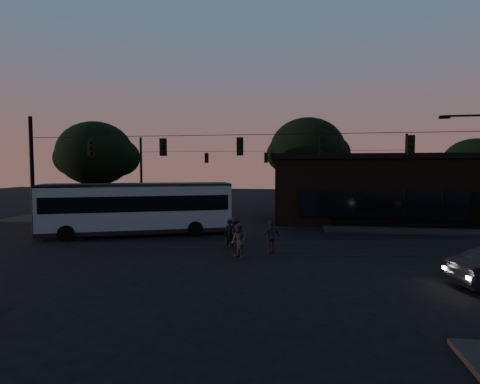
# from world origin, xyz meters

# --- Properties ---
(ground) EXTENTS (120.00, 120.00, 0.00)m
(ground) POSITION_xyz_m (0.00, 0.00, 0.00)
(ground) COLOR black
(ground) RESTS_ON ground
(sidewalk_far_right) EXTENTS (14.00, 10.00, 0.15)m
(sidewalk_far_right) POSITION_xyz_m (12.00, 14.00, 0.07)
(sidewalk_far_right) COLOR black
(sidewalk_far_right) RESTS_ON ground
(sidewalk_far_left) EXTENTS (14.00, 10.00, 0.15)m
(sidewalk_far_left) POSITION_xyz_m (-14.00, 14.00, 0.07)
(sidewalk_far_left) COLOR black
(sidewalk_far_left) RESTS_ON ground
(building) EXTENTS (15.40, 10.41, 5.40)m
(building) POSITION_xyz_m (9.00, 15.97, 2.71)
(building) COLOR black
(building) RESTS_ON ground
(tree_behind) EXTENTS (7.60, 7.60, 9.43)m
(tree_behind) POSITION_xyz_m (4.00, 22.00, 6.19)
(tree_behind) COLOR black
(tree_behind) RESTS_ON ground
(tree_right) EXTENTS (5.20, 5.20, 6.86)m
(tree_right) POSITION_xyz_m (18.00, 18.00, 4.63)
(tree_right) COLOR black
(tree_right) RESTS_ON ground
(tree_left) EXTENTS (6.40, 6.40, 8.30)m
(tree_left) POSITION_xyz_m (-14.00, 13.00, 5.57)
(tree_left) COLOR black
(tree_left) RESTS_ON ground
(signal_rig_near) EXTENTS (26.24, 0.30, 7.50)m
(signal_rig_near) POSITION_xyz_m (0.00, 4.00, 4.45)
(signal_rig_near) COLOR black
(signal_rig_near) RESTS_ON ground
(signal_rig_far) EXTENTS (26.24, 0.30, 7.50)m
(signal_rig_far) POSITION_xyz_m (0.00, 20.00, 4.20)
(signal_rig_far) COLOR black
(signal_rig_far) RESTS_ON ground
(bus) EXTENTS (12.04, 6.90, 3.34)m
(bus) POSITION_xyz_m (-6.99, 6.03, 1.88)
(bus) COLOR gray
(bus) RESTS_ON ground
(pedestrian_a) EXTENTS (0.64, 0.48, 1.60)m
(pedestrian_a) POSITION_xyz_m (-0.35, 2.75, 0.80)
(pedestrian_a) COLOR black
(pedestrian_a) RESTS_ON ground
(pedestrian_b) EXTENTS (1.02, 1.04, 1.69)m
(pedestrian_b) POSITION_xyz_m (0.45, 0.82, 0.84)
(pedestrian_b) COLOR #363132
(pedestrian_b) RESTS_ON ground
(pedestrian_c) EXTENTS (1.07, 0.84, 1.69)m
(pedestrian_c) POSITION_xyz_m (1.91, 2.17, 0.85)
(pedestrian_c) COLOR #282229
(pedestrian_c) RESTS_ON ground
(pedestrian_d) EXTENTS (1.17, 1.17, 1.63)m
(pedestrian_d) POSITION_xyz_m (-0.20, 3.56, 0.81)
(pedestrian_d) COLOR black
(pedestrian_d) RESTS_ON ground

